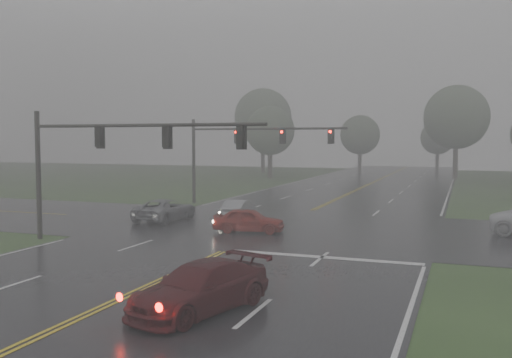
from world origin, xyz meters
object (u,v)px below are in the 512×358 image
at_px(sedan_silver, 239,219).
at_px(signal_gantry_far, 239,144).
at_px(signal_gantry_near, 102,149).
at_px(car_grey, 165,221).
at_px(sedan_red, 249,233).
at_px(sedan_maroon, 200,312).

bearing_deg(sedan_silver, signal_gantry_far, -73.48).
bearing_deg(signal_gantry_near, car_grey, 97.01).
bearing_deg(sedan_silver, sedan_red, 112.91).
bearing_deg(car_grey, sedan_red, 162.37).
height_order(sedan_maroon, sedan_red, sedan_maroon).
bearing_deg(car_grey, sedan_maroon, 124.39).
distance_m(car_grey, signal_gantry_far, 10.94).
height_order(sedan_red, car_grey, car_grey).
bearing_deg(signal_gantry_far, sedan_maroon, -70.38).
height_order(car_grey, signal_gantry_near, signal_gantry_near).
relative_size(sedan_red, signal_gantry_near, 0.31).
bearing_deg(sedan_red, signal_gantry_near, 124.82).
relative_size(sedan_maroon, car_grey, 1.01).
bearing_deg(sedan_maroon, signal_gantry_far, 127.00).
height_order(sedan_silver, car_grey, car_grey).
xyz_separation_m(sedan_maroon, signal_gantry_near, (-9.29, 8.40, 4.59)).
bearing_deg(signal_gantry_far, sedan_red, -65.65).
xyz_separation_m(sedan_silver, signal_gantry_near, (-3.01, -10.15, 4.59)).
bearing_deg(sedan_red, signal_gantry_far, 14.27).
xyz_separation_m(sedan_silver, signal_gantry_far, (-3.00, 7.49, 4.70)).
bearing_deg(signal_gantry_near, sedan_maroon, -42.11).
xyz_separation_m(sedan_red, car_grey, (-6.47, 2.31, 0.00)).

